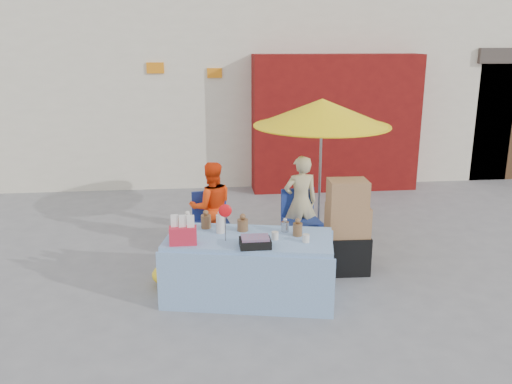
{
  "coord_description": "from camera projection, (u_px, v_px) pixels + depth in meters",
  "views": [
    {
      "loc": [
        -0.43,
        -5.98,
        2.89
      ],
      "look_at": [
        0.27,
        0.6,
        1.0
      ],
      "focal_mm": 38.0,
      "sensor_mm": 36.0,
      "label": 1
    }
  ],
  "objects": [
    {
      "name": "ground",
      "position": [
        239.0,
        285.0,
        6.55
      ],
      "size": [
        80.0,
        80.0,
        0.0
      ],
      "primitive_type": "plane",
      "color": "slate",
      "rests_on": "ground"
    },
    {
      "name": "chair_left",
      "position": [
        212.0,
        236.0,
        7.46
      ],
      "size": [
        0.54,
        0.53,
        0.85
      ],
      "rotation": [
        0.0,
        0.0,
        0.14
      ],
      "color": "navy",
      "rests_on": "ground"
    },
    {
      "name": "vendor_beige",
      "position": [
        301.0,
        202.0,
        7.6
      ],
      "size": [
        0.53,
        0.38,
        1.33
      ],
      "primitive_type": "imported",
      "rotation": [
        0.0,
        0.0,
        3.28
      ],
      "color": "beige",
      "rests_on": "ground"
    },
    {
      "name": "vendor_orange",
      "position": [
        211.0,
        207.0,
        7.48
      ],
      "size": [
        0.68,
        0.56,
        1.27
      ],
      "primitive_type": "imported",
      "rotation": [
        0.0,
        0.0,
        3.28
      ],
      "color": "#FF3F0D",
      "rests_on": "ground"
    },
    {
      "name": "chair_right",
      "position": [
        301.0,
        233.0,
        7.59
      ],
      "size": [
        0.54,
        0.53,
        0.85
      ],
      "rotation": [
        0.0,
        0.0,
        0.14
      ],
      "color": "navy",
      "rests_on": "ground"
    },
    {
      "name": "market_table",
      "position": [
        249.0,
        266.0,
        6.18
      ],
      "size": [
        2.05,
        1.27,
        1.16
      ],
      "rotation": [
        0.0,
        0.0,
        -0.21
      ],
      "color": "#93B7EC",
      "rests_on": "ground"
    },
    {
      "name": "umbrella",
      "position": [
        322.0,
        113.0,
        7.44
      ],
      "size": [
        1.9,
        1.9,
        2.09
      ],
      "color": "gray",
      "rests_on": "ground"
    },
    {
      "name": "backdrop",
      "position": [
        235.0,
        29.0,
        12.94
      ],
      "size": [
        14.0,
        8.0,
        7.8
      ],
      "color": "silver",
      "rests_on": "ground"
    },
    {
      "name": "tarp_bundle",
      "position": [
        178.0,
        274.0,
        6.54
      ],
      "size": [
        0.72,
        0.61,
        0.29
      ],
      "primitive_type": "ellipsoid",
      "rotation": [
        0.0,
        0.0,
        -0.17
      ],
      "color": "yellow",
      "rests_on": "ground"
    },
    {
      "name": "box_stack",
      "position": [
        347.0,
        230.0,
        6.82
      ],
      "size": [
        0.56,
        0.46,
        1.21
      ],
      "rotation": [
        0.0,
        0.0,
        -0.03
      ],
      "color": "black",
      "rests_on": "ground"
    }
  ]
}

